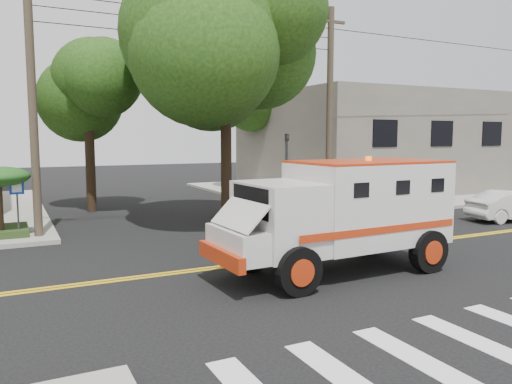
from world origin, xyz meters
TOP-DOWN VIEW (x-y plane):
  - ground at (0.00, 0.00)m, footprint 100.00×100.00m
  - sidewalk_ne at (13.50, 13.50)m, footprint 17.00×17.00m
  - building_right at (15.00, 14.00)m, footprint 14.00×12.00m
  - utility_pole_left at (-5.60, 6.00)m, footprint 0.28×0.28m
  - utility_pole_right at (6.30, 6.20)m, footprint 0.28×0.28m
  - tree_main at (1.94, 6.21)m, footprint 6.08×5.70m
  - tree_left at (-2.68, 11.79)m, footprint 4.48×4.20m
  - tree_right at (8.84, 15.77)m, footprint 4.80×4.50m
  - traffic_signal at (3.80, 5.60)m, footprint 0.15×0.18m
  - accessibility_sign at (-6.20, 6.17)m, footprint 0.45×0.10m
  - armored_truck at (1.21, -1.79)m, footprint 6.37×2.75m
  - pedestrian_a at (8.93, 7.68)m, footprint 0.80×0.65m
  - pedestrian_b at (7.96, 5.50)m, footprint 0.79×0.63m

SIDE VIEW (x-z plane):
  - ground at x=0.00m, z-range 0.00..0.00m
  - sidewalk_ne at x=13.50m, z-range 0.00..0.15m
  - pedestrian_b at x=7.96m, z-range 0.15..1.71m
  - pedestrian_a at x=8.93m, z-range 0.15..2.03m
  - accessibility_sign at x=-6.20m, z-range 0.35..2.38m
  - armored_truck at x=1.21m, z-range 0.20..3.06m
  - traffic_signal at x=3.80m, z-range 0.43..4.03m
  - building_right at x=15.00m, z-range 0.15..6.15m
  - utility_pole_left at x=-5.60m, z-range 0.00..9.00m
  - utility_pole_right at x=6.30m, z-range 0.00..9.00m
  - tree_left at x=-2.68m, z-range 1.88..9.58m
  - tree_right at x=8.84m, z-range 1.99..10.19m
  - tree_main at x=1.94m, z-range 2.27..12.12m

